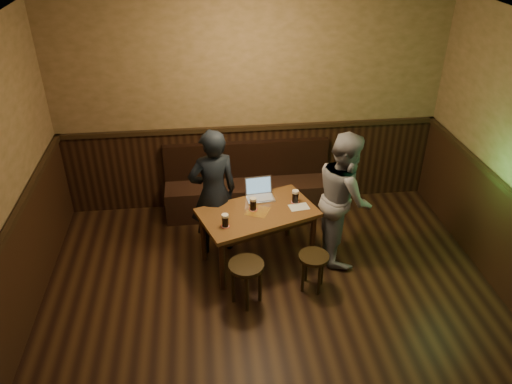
{
  "coord_description": "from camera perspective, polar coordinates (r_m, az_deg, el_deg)",
  "views": [
    {
      "loc": [
        -0.64,
        -3.03,
        3.75
      ],
      "look_at": [
        -0.1,
        1.54,
        1.0
      ],
      "focal_mm": 35.0,
      "sensor_mm": 36.0,
      "label": 1
    }
  ],
  "objects": [
    {
      "name": "menu",
      "position": [
        5.71,
        4.93,
        -1.72
      ],
      "size": [
        0.24,
        0.18,
        0.0
      ],
      "primitive_type": "cube",
      "rotation": [
        0.0,
        0.0,
        0.15
      ],
      "color": "silver",
      "rests_on": "pub_table"
    },
    {
      "name": "pint_left",
      "position": [
        5.34,
        -3.54,
        -3.25
      ],
      "size": [
        0.1,
        0.1,
        0.15
      ],
      "color": "#B51A16",
      "rests_on": "pub_table"
    },
    {
      "name": "pint_mid",
      "position": [
        5.6,
        -0.33,
        -1.37
      ],
      "size": [
        0.1,
        0.1,
        0.15
      ],
      "color": "#B51A16",
      "rests_on": "pub_table"
    },
    {
      "name": "stool_left",
      "position": [
        5.21,
        -1.11,
        -9.1
      ],
      "size": [
        0.4,
        0.4,
        0.5
      ],
      "rotation": [
        0.0,
        0.0,
        -0.06
      ],
      "color": "black",
      "rests_on": "ground"
    },
    {
      "name": "room",
      "position": [
        4.18,
        3.54,
        -6.83
      ],
      "size": [
        5.04,
        6.04,
        2.84
      ],
      "color": "black",
      "rests_on": "ground"
    },
    {
      "name": "pint_right",
      "position": [
        5.76,
        4.52,
        -0.5
      ],
      "size": [
        0.1,
        0.1,
        0.16
      ],
      "color": "#B51A16",
      "rests_on": "pub_table"
    },
    {
      "name": "person_grey",
      "position": [
        5.76,
        10.02,
        -0.57
      ],
      "size": [
        0.63,
        0.79,
        1.59
      ],
      "primitive_type": "imported",
      "rotation": [
        0.0,
        0.0,
        1.53
      ],
      "color": "gray",
      "rests_on": "ground"
    },
    {
      "name": "pub_table",
      "position": [
        5.67,
        0.2,
        -2.97
      ],
      "size": [
        1.45,
        1.11,
        0.69
      ],
      "rotation": [
        0.0,
        0.0,
        0.33
      ],
      "color": "brown",
      "rests_on": "ground"
    },
    {
      "name": "bench",
      "position": [
        6.75,
        -0.91,
        0.21
      ],
      "size": [
        2.2,
        0.5,
        0.95
      ],
      "color": "black",
      "rests_on": "ground"
    },
    {
      "name": "person_suit",
      "position": [
        5.77,
        -4.9,
        -0.12
      ],
      "size": [
        0.65,
        0.51,
        1.58
      ],
      "primitive_type": "imported",
      "rotation": [
        0.0,
        0.0,
        3.4
      ],
      "color": "black",
      "rests_on": "ground"
    },
    {
      "name": "stool_right",
      "position": [
        5.45,
        6.58,
        -7.96
      ],
      "size": [
        0.43,
        0.43,
        0.44
      ],
      "rotation": [
        0.0,
        0.0,
        0.37
      ],
      "color": "black",
      "rests_on": "ground"
    },
    {
      "name": "laptop",
      "position": [
        5.85,
        0.4,
        -0.05
      ],
      "size": [
        0.34,
        0.28,
        0.23
      ],
      "rotation": [
        0.0,
        0.0,
        0.09
      ],
      "color": "silver",
      "rests_on": "pub_table"
    }
  ]
}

